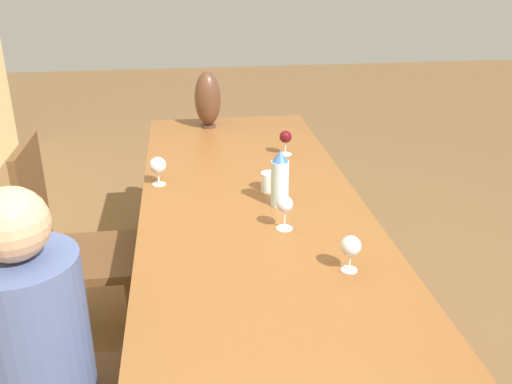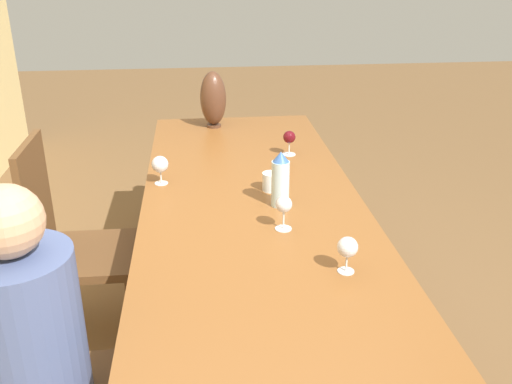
% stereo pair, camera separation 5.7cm
% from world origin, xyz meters
% --- Properties ---
extents(ground_plane, '(14.00, 14.00, 0.00)m').
position_xyz_m(ground_plane, '(0.00, 0.00, 0.00)').
color(ground_plane, brown).
extents(dining_table, '(3.17, 0.97, 0.74)m').
position_xyz_m(dining_table, '(0.00, 0.00, 0.68)').
color(dining_table, brown).
rests_on(dining_table, ground_plane).
extents(water_bottle, '(0.08, 0.08, 0.24)m').
position_xyz_m(water_bottle, '(0.21, -0.11, 0.86)').
color(water_bottle, '#ADCCD6').
rests_on(water_bottle, dining_table).
extents(water_tumbler, '(0.08, 0.08, 0.08)m').
position_xyz_m(water_tumbler, '(0.37, -0.09, 0.78)').
color(water_tumbler, silver).
rests_on(water_tumbler, dining_table).
extents(vase, '(0.16, 0.16, 0.34)m').
position_xyz_m(vase, '(1.39, 0.13, 0.91)').
color(vase, '#4C2D1E').
rests_on(vase, dining_table).
extents(wine_glass_0, '(0.08, 0.08, 0.14)m').
position_xyz_m(wine_glass_0, '(0.50, 0.41, 0.83)').
color(wine_glass_0, silver).
rests_on(wine_glass_0, dining_table).
extents(wine_glass_2, '(0.07, 0.07, 0.14)m').
position_xyz_m(wine_glass_2, '(-0.02, -0.09, 0.84)').
color(wine_glass_2, silver).
rests_on(wine_glass_2, dining_table).
extents(wine_glass_4, '(0.07, 0.07, 0.13)m').
position_xyz_m(wine_glass_4, '(-0.36, -0.26, 0.83)').
color(wine_glass_4, silver).
rests_on(wine_glass_4, dining_table).
extents(wine_glass_5, '(0.07, 0.07, 0.13)m').
position_xyz_m(wine_glass_5, '(0.84, -0.25, 0.83)').
color(wine_glass_5, silver).
rests_on(wine_glass_5, dining_table).
extents(chair_far, '(0.44, 0.44, 1.01)m').
position_xyz_m(chair_far, '(0.35, 0.82, 0.54)').
color(chair_far, brown).
rests_on(chair_far, ground_plane).
extents(person_near, '(0.32, 0.32, 1.20)m').
position_xyz_m(person_near, '(-0.58, 0.73, 0.65)').
color(person_near, '#2D2D38').
rests_on(person_near, ground_plane).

